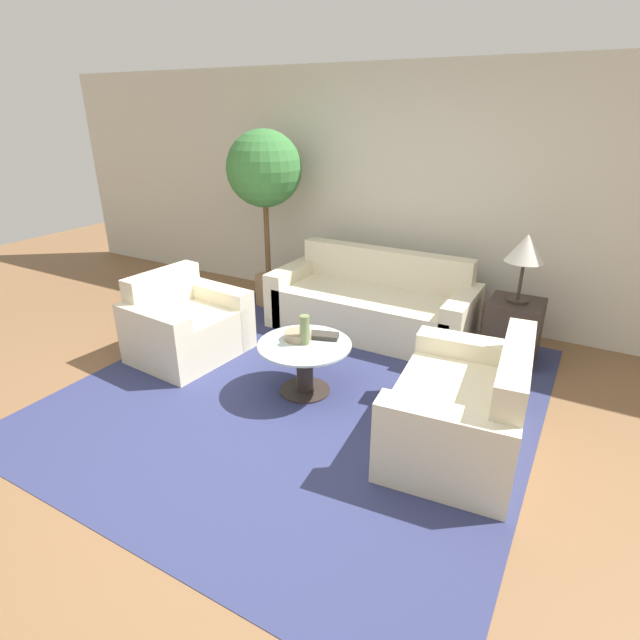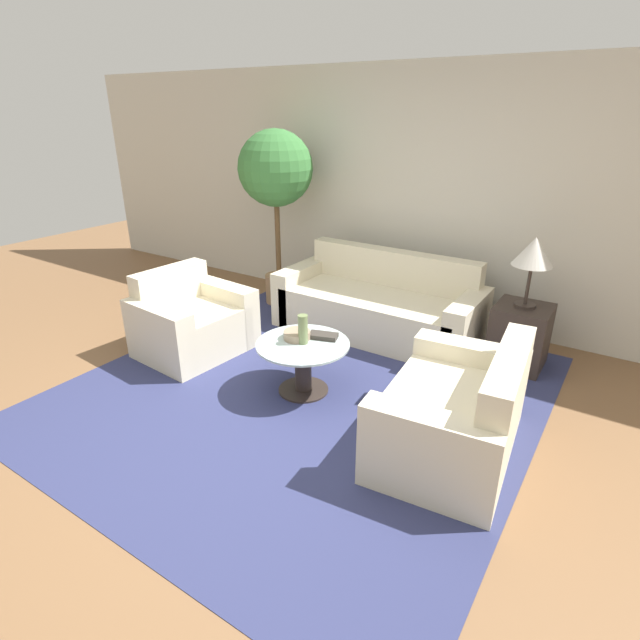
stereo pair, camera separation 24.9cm
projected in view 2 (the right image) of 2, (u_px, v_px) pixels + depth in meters
name	position (u px, v px, depth m)	size (l,w,h in m)	color
ground_plane	(255.00, 431.00, 3.63)	(14.00, 14.00, 0.00)	brown
wall_back	(420.00, 197.00, 5.25)	(10.00, 0.06, 2.60)	beige
rug	(303.00, 390.00, 4.14)	(3.57, 3.70, 0.01)	navy
sofa_main	(380.00, 306.00, 5.15)	(2.07, 0.86, 0.81)	beige
armchair	(190.00, 323.00, 4.75)	(0.87, 1.03, 0.78)	beige
loveseat	(460.00, 417.00, 3.31)	(0.94, 1.32, 0.79)	beige
coffee_table	(303.00, 360.00, 4.03)	(0.75, 0.75, 0.44)	#332823
side_table	(519.00, 336.00, 4.46)	(0.47, 0.47, 0.57)	#332823
table_lamp	(534.00, 253.00, 4.16)	(0.34, 0.34, 0.61)	#332823
potted_plant	(276.00, 177.00, 5.46)	(0.82, 0.82, 1.97)	#93704C
vase	(303.00, 329.00, 3.92)	(0.08, 0.08, 0.24)	#6B7A4C
bowl	(297.00, 335.00, 4.04)	(0.22, 0.22, 0.07)	gray
book_stack	(323.00, 336.00, 4.05)	(0.26, 0.18, 0.04)	#38332D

